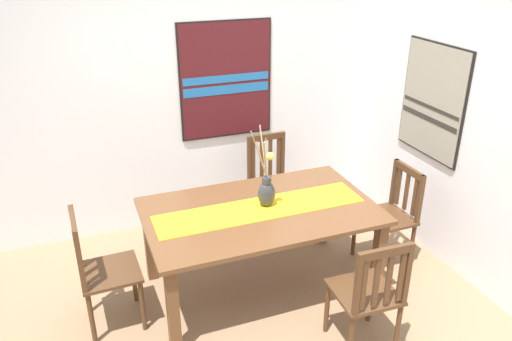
{
  "coord_description": "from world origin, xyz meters",
  "views": [
    {
      "loc": [
        -1.14,
        -2.72,
        2.65
      ],
      "look_at": [
        0.1,
        0.52,
        1.05
      ],
      "focal_mm": 35.13,
      "sensor_mm": 36.0,
      "label": 1
    }
  ],
  "objects_px": {
    "chair_2": "(391,214)",
    "chair_1": "(101,269)",
    "painting_on_back_wall": "(226,80)",
    "chair_0": "(369,293)",
    "painting_on_side_wall": "(433,101)",
    "dining_table": "(260,220)",
    "chair_3": "(271,181)",
    "centerpiece_vase": "(267,190)"
  },
  "relations": [
    {
      "from": "chair_2",
      "to": "painting_on_side_wall",
      "type": "bearing_deg",
      "value": 25.63
    },
    {
      "from": "dining_table",
      "to": "chair_0",
      "type": "height_order",
      "value": "chair_0"
    },
    {
      "from": "chair_2",
      "to": "painting_on_back_wall",
      "type": "bearing_deg",
      "value": 127.32
    },
    {
      "from": "chair_2",
      "to": "chair_3",
      "type": "relative_size",
      "value": 0.96
    },
    {
      "from": "dining_table",
      "to": "centerpiece_vase",
      "type": "distance_m",
      "value": 0.25
    },
    {
      "from": "painting_on_back_wall",
      "to": "painting_on_side_wall",
      "type": "height_order",
      "value": "painting_on_back_wall"
    },
    {
      "from": "chair_2",
      "to": "painting_on_side_wall",
      "type": "relative_size",
      "value": 0.91
    },
    {
      "from": "centerpiece_vase",
      "to": "chair_3",
      "type": "relative_size",
      "value": 0.7
    },
    {
      "from": "chair_1",
      "to": "painting_on_side_wall",
      "type": "height_order",
      "value": "painting_on_side_wall"
    },
    {
      "from": "chair_1",
      "to": "chair_3",
      "type": "distance_m",
      "value": 1.93
    },
    {
      "from": "dining_table",
      "to": "chair_3",
      "type": "xyz_separation_m",
      "value": [
        0.48,
        0.92,
        -0.16
      ]
    },
    {
      "from": "dining_table",
      "to": "painting_on_back_wall",
      "type": "xyz_separation_m",
      "value": [
        0.17,
        1.35,
        0.77
      ]
    },
    {
      "from": "centerpiece_vase",
      "to": "chair_3",
      "type": "bearing_deg",
      "value": 65.24
    },
    {
      "from": "chair_0",
      "to": "chair_3",
      "type": "bearing_deg",
      "value": 88.87
    },
    {
      "from": "chair_1",
      "to": "chair_2",
      "type": "bearing_deg",
      "value": -1.07
    },
    {
      "from": "chair_2",
      "to": "chair_1",
      "type": "bearing_deg",
      "value": 178.93
    },
    {
      "from": "centerpiece_vase",
      "to": "painting_on_back_wall",
      "type": "relative_size",
      "value": 0.58
    },
    {
      "from": "chair_1",
      "to": "dining_table",
      "type": "bearing_deg",
      "value": -0.84
    },
    {
      "from": "chair_2",
      "to": "painting_on_back_wall",
      "type": "xyz_separation_m",
      "value": [
        -1.05,
        1.38,
        0.95
      ]
    },
    {
      "from": "chair_0",
      "to": "chair_2",
      "type": "height_order",
      "value": "chair_0"
    },
    {
      "from": "centerpiece_vase",
      "to": "chair_3",
      "type": "xyz_separation_m",
      "value": [
        0.41,
        0.9,
        -0.41
      ]
    },
    {
      "from": "chair_1",
      "to": "chair_2",
      "type": "height_order",
      "value": "chair_1"
    },
    {
      "from": "chair_0",
      "to": "painting_on_back_wall",
      "type": "distance_m",
      "value": 2.45
    },
    {
      "from": "chair_0",
      "to": "painting_on_back_wall",
      "type": "xyz_separation_m",
      "value": [
        -0.27,
        2.25,
        0.94
      ]
    },
    {
      "from": "chair_3",
      "to": "painting_on_side_wall",
      "type": "distance_m",
      "value": 1.67
    },
    {
      "from": "painting_on_side_wall",
      "to": "chair_3",
      "type": "bearing_deg",
      "value": 149.05
    },
    {
      "from": "chair_2",
      "to": "chair_0",
      "type": "bearing_deg",
      "value": -131.68
    },
    {
      "from": "centerpiece_vase",
      "to": "painting_on_side_wall",
      "type": "distance_m",
      "value": 1.7
    },
    {
      "from": "painting_on_side_wall",
      "to": "chair_2",
      "type": "bearing_deg",
      "value": -154.37
    },
    {
      "from": "centerpiece_vase",
      "to": "painting_on_back_wall",
      "type": "height_order",
      "value": "painting_on_back_wall"
    },
    {
      "from": "dining_table",
      "to": "painting_on_side_wall",
      "type": "distance_m",
      "value": 1.85
    },
    {
      "from": "chair_0",
      "to": "painting_on_side_wall",
      "type": "distance_m",
      "value": 1.89
    },
    {
      "from": "chair_2",
      "to": "dining_table",
      "type": "bearing_deg",
      "value": 178.69
    },
    {
      "from": "dining_table",
      "to": "chair_1",
      "type": "bearing_deg",
      "value": 179.16
    },
    {
      "from": "chair_1",
      "to": "chair_2",
      "type": "xyz_separation_m",
      "value": [
        2.44,
        -0.05,
        -0.01
      ]
    },
    {
      "from": "centerpiece_vase",
      "to": "chair_2",
      "type": "xyz_separation_m",
      "value": [
        1.15,
        -0.05,
        -0.42
      ]
    },
    {
      "from": "centerpiece_vase",
      "to": "chair_2",
      "type": "height_order",
      "value": "centerpiece_vase"
    },
    {
      "from": "centerpiece_vase",
      "to": "painting_on_side_wall",
      "type": "bearing_deg",
      "value": 6.04
    },
    {
      "from": "chair_0",
      "to": "chair_1",
      "type": "bearing_deg",
      "value": 151.17
    },
    {
      "from": "chair_2",
      "to": "painting_on_side_wall",
      "type": "xyz_separation_m",
      "value": [
        0.47,
        0.23,
        0.91
      ]
    },
    {
      "from": "chair_1",
      "to": "centerpiece_vase",
      "type": "bearing_deg",
      "value": 0.35
    },
    {
      "from": "centerpiece_vase",
      "to": "painting_on_back_wall",
      "type": "xyz_separation_m",
      "value": [
        0.11,
        1.32,
        0.53
      ]
    }
  ]
}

